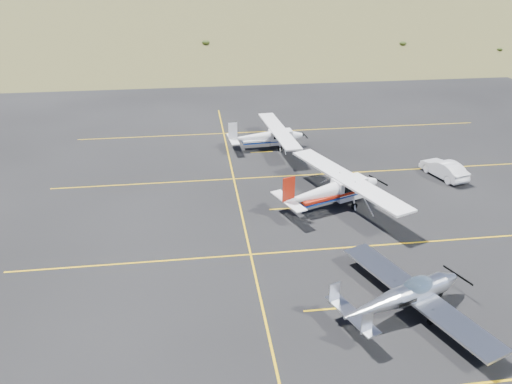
# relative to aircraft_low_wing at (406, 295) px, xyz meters

# --- Properties ---
(ground) EXTENTS (1600.00, 1600.00, 0.00)m
(ground) POSITION_rel_aircraft_low_wing_xyz_m (-0.96, 4.18, -1.03)
(ground) COLOR #383D1C
(ground) RESTS_ON ground
(apron) EXTENTS (72.00, 72.00, 0.02)m
(apron) POSITION_rel_aircraft_low_wing_xyz_m (-0.96, 11.18, -1.03)
(apron) COLOR black
(apron) RESTS_ON ground
(aircraft_low_wing) EXTENTS (7.27, 9.79, 2.16)m
(aircraft_low_wing) POSITION_rel_aircraft_low_wing_xyz_m (0.00, 0.00, 0.00)
(aircraft_low_wing) COLOR silver
(aircraft_low_wing) RESTS_ON apron
(aircraft_cessna) EXTENTS (8.37, 11.64, 3.01)m
(aircraft_cessna) POSITION_rel_aircraft_low_wing_xyz_m (-0.50, 11.62, 0.30)
(aircraft_cessna) COLOR white
(aircraft_cessna) RESTS_ON apron
(aircraft_plain) EXTENTS (6.22, 10.34, 2.61)m
(aircraft_plain) POSITION_rel_aircraft_low_wing_xyz_m (-3.29, 23.64, 0.13)
(aircraft_plain) COLOR white
(aircraft_plain) RESTS_ON apron
(sedan) EXTENTS (2.54, 4.44, 1.38)m
(sedan) POSITION_rel_aircraft_low_wing_xyz_m (9.64, 15.38, -0.33)
(sedan) COLOR white
(sedan) RESTS_ON apron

